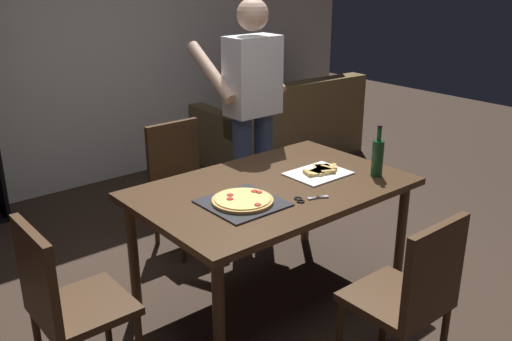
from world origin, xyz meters
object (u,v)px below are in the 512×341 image
chair_near_camera (411,293)px  wine_bottle (378,157)px  chair_left_end (64,299)px  person_serving_pizza (251,107)px  dining_table (272,197)px  chair_far_side (182,177)px  couch (282,129)px  kitchen_scissors (306,199)px  pepperoni_pizza_on_tray (243,201)px

chair_near_camera → wine_bottle: (0.59, 0.71, 0.36)m
chair_left_end → person_serving_pizza: size_ratio=0.51×
dining_table → chair_far_side: chair_far_side is taller
person_serving_pizza → wine_bottle: bearing=-83.5°
chair_left_end → wine_bottle: bearing=-8.6°
person_serving_pizza → wine_bottle: size_ratio=5.54×
couch → wine_bottle: size_ratio=5.55×
chair_near_camera → chair_left_end: 1.61m
wine_bottle → chair_near_camera: bearing=-130.0°
chair_far_side → kitchen_scissors: size_ratio=4.56×
chair_near_camera → kitchen_scissors: bearing=90.0°
dining_table → chair_left_end: 1.28m
pepperoni_pizza_on_tray → kitchen_scissors: bearing=-30.7°
chair_near_camera → couch: bearing=57.5°
chair_near_camera → person_serving_pizza: (0.47, 1.75, 0.49)m
wine_bottle → chair_left_end: bearing=171.4°
chair_left_end → kitchen_scissors: (1.27, -0.28, 0.24)m
chair_far_side → pepperoni_pizza_on_tray: 1.15m
chair_left_end → wine_bottle: 1.92m
chair_far_side → kitchen_scissors: (-0.00, -1.26, 0.24)m
chair_near_camera → person_serving_pizza: 1.88m
pepperoni_pizza_on_tray → wine_bottle: bearing=-11.6°
chair_far_side → wine_bottle: size_ratio=2.85×
couch → person_serving_pizza: bearing=-139.4°
dining_table → person_serving_pizza: person_serving_pizza is taller
dining_table → pepperoni_pizza_on_tray: 0.33m
chair_near_camera → pepperoni_pizza_on_tray: bearing=108.7°
chair_near_camera → wine_bottle: size_ratio=2.85×
pepperoni_pizza_on_tray → chair_far_side: bearing=74.5°
chair_left_end → wine_bottle: (1.86, -0.28, 0.36)m
chair_left_end → pepperoni_pizza_on_tray: (0.97, -0.10, 0.25)m
person_serving_pizza → pepperoni_pizza_on_tray: person_serving_pizza is taller
chair_left_end → person_serving_pizza: (1.74, 0.77, 0.49)m
chair_far_side → chair_near_camera: bearing=-90.0°
dining_table → wine_bottle: bearing=-25.4°
pepperoni_pizza_on_tray → chair_left_end: bearing=174.2°
person_serving_pizza → pepperoni_pizza_on_tray: (-0.77, -0.87, -0.23)m
chair_near_camera → person_serving_pizza: person_serving_pizza is taller
dining_table → kitchen_scissors: 0.29m
couch → wine_bottle: wine_bottle is taller
chair_left_end → pepperoni_pizza_on_tray: bearing=-5.8°
couch → pepperoni_pizza_on_tray: (-2.20, -2.09, 0.46)m
pepperoni_pizza_on_tray → wine_bottle: (0.89, -0.18, 0.10)m
chair_near_camera → chair_left_end: bearing=142.2°
wine_bottle → kitchen_scissors: 0.60m
chair_far_side → couch: size_ratio=0.51×
person_serving_pizza → kitchen_scissors: (-0.47, -1.04, -0.24)m
chair_far_side → couch: 2.15m
person_serving_pizza → pepperoni_pizza_on_tray: bearing=-131.7°
chair_far_side → chair_left_end: (-1.27, -0.99, 0.00)m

